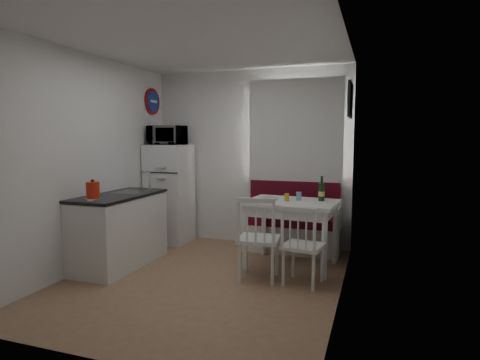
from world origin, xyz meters
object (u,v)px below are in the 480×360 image
object	(u,v)px
fridge	(170,194)
kettle	(93,190)
bench	(292,228)
chair_left	(257,230)
microwave	(167,135)
kitchen_counter	(120,229)
dining_table	(291,208)
wine_bottle	(322,189)
chair_right	(302,237)

from	to	relation	value
fridge	kettle	distance (m)	1.80
bench	kettle	size ratio (longest dim) A/B	5.90
bench	kettle	bearing A→B (deg)	-134.32
chair_left	bench	bearing A→B (deg)	79.56
fridge	microwave	xyz separation A→B (m)	(0.00, -0.05, 0.89)
kitchen_counter	fridge	world-z (taller)	fridge
dining_table	kettle	world-z (taller)	kettle
chair_left	microwave	distance (m)	2.38
chair_left	wine_bottle	bearing A→B (deg)	46.35
bench	dining_table	world-z (taller)	bench
chair_right	fridge	bearing A→B (deg)	159.49
dining_table	chair_left	world-z (taller)	chair_left
chair_left	wine_bottle	distance (m)	1.05
kitchen_counter	chair_right	size ratio (longest dim) A/B	2.81
chair_right	kitchen_counter	bearing A→B (deg)	-171.72
kitchen_counter	chair_left	world-z (taller)	kitchen_counter
bench	dining_table	xyz separation A→B (m)	(0.14, -0.70, 0.41)
chair_left	microwave	xyz separation A→B (m)	(-1.76, 1.20, 1.04)
dining_table	chair_left	xyz separation A→B (m)	(-0.25, -0.67, -0.14)
chair_right	wine_bottle	xyz separation A→B (m)	(0.10, 0.76, 0.44)
kitchen_counter	wine_bottle	bearing A→B (deg)	17.64
kitchen_counter	microwave	size ratio (longest dim) A/B	2.55
chair_right	wine_bottle	world-z (taller)	wine_bottle
fridge	kettle	size ratio (longest dim) A/B	6.46
chair_left	kettle	world-z (taller)	kettle
chair_left	chair_right	distance (m)	0.50
wine_bottle	chair_left	bearing A→B (deg)	-127.99
dining_table	microwave	size ratio (longest dim) A/B	2.25
fridge	wine_bottle	size ratio (longest dim) A/B	4.86
bench	wine_bottle	size ratio (longest dim) A/B	4.44
chair_left	fridge	bearing A→B (deg)	138.90
chair_left	microwave	world-z (taller)	microwave
microwave	chair_right	bearing A→B (deg)	-27.88
kitchen_counter	chair_left	distance (m)	1.79
bench	chair_right	world-z (taller)	bench
dining_table	fridge	bearing A→B (deg)	168.90
chair_right	fridge	world-z (taller)	fridge
microwave	wine_bottle	size ratio (longest dim) A/B	1.69
bench	wine_bottle	distance (m)	1.01
bench	fridge	bearing A→B (deg)	-176.60
chair_right	microwave	size ratio (longest dim) A/B	0.91
fridge	microwave	size ratio (longest dim) A/B	2.88
kitchen_counter	wine_bottle	xyz separation A→B (m)	(2.38, 0.76, 0.52)
kitchen_counter	bench	distance (m)	2.34
kettle	wine_bottle	distance (m)	2.67
fridge	wine_bottle	bearing A→B (deg)	-11.64
chair_left	kettle	xyz separation A→B (m)	(-1.73, -0.53, 0.43)
dining_table	kitchen_counter	bearing A→B (deg)	-156.93
chair_left	wine_bottle	world-z (taller)	wine_bottle
kettle	dining_table	bearing A→B (deg)	31.04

